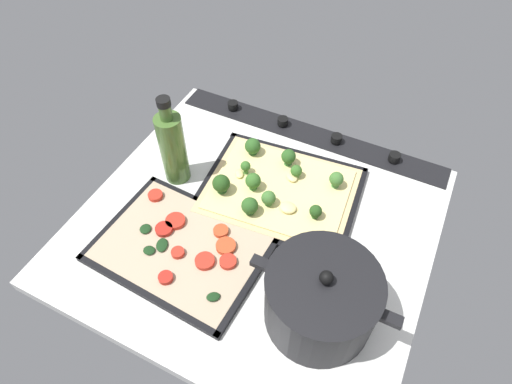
# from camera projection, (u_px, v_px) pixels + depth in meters

# --- Properties ---
(ground_plane) EXTENTS (0.74, 0.69, 0.03)m
(ground_plane) POSITION_uv_depth(u_px,v_px,m) (256.00, 226.00, 0.96)
(ground_plane) COLOR silver
(stove_control_panel) EXTENTS (0.71, 0.07, 0.03)m
(stove_control_panel) POSITION_uv_depth(u_px,v_px,m) (309.00, 133.00, 1.12)
(stove_control_panel) COLOR black
(stove_control_panel) RESTS_ON ground_plane
(baking_tray_front) EXTENTS (0.37, 0.31, 0.01)m
(baking_tray_front) POSITION_uv_depth(u_px,v_px,m) (280.00, 193.00, 1.00)
(baking_tray_front) COLOR black
(baking_tray_front) RESTS_ON ground_plane
(broccoli_pizza) EXTENTS (0.35, 0.28, 0.06)m
(broccoli_pizza) POSITION_uv_depth(u_px,v_px,m) (276.00, 187.00, 0.99)
(broccoli_pizza) COLOR #D3B77F
(broccoli_pizza) RESTS_ON baking_tray_front
(baking_tray_back) EXTENTS (0.35, 0.27, 0.01)m
(baking_tray_back) POSITION_uv_depth(u_px,v_px,m) (181.00, 249.00, 0.90)
(baking_tray_back) COLOR black
(baking_tray_back) RESTS_ON ground_plane
(veggie_pizza_back) EXTENTS (0.33, 0.24, 0.02)m
(veggie_pizza_back) POSITION_uv_depth(u_px,v_px,m) (182.00, 246.00, 0.90)
(veggie_pizza_back) COLOR tan
(veggie_pizza_back) RESTS_ON baking_tray_back
(cooking_pot) EXTENTS (0.27, 0.20, 0.16)m
(cooking_pot) POSITION_uv_depth(u_px,v_px,m) (321.00, 299.00, 0.76)
(cooking_pot) COLOR black
(cooking_pot) RESTS_ON ground_plane
(oil_bottle) EXTENTS (0.06, 0.06, 0.23)m
(oil_bottle) POSITION_uv_depth(u_px,v_px,m) (173.00, 147.00, 0.96)
(oil_bottle) COLOR #476B2D
(oil_bottle) RESTS_ON ground_plane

